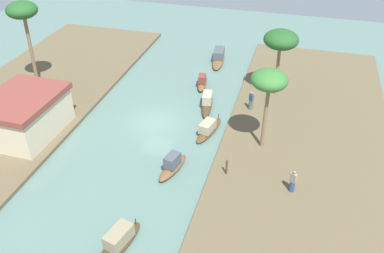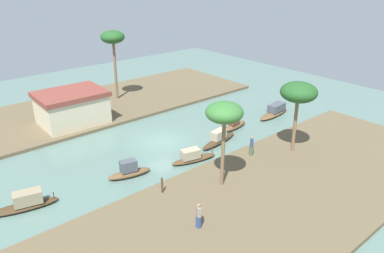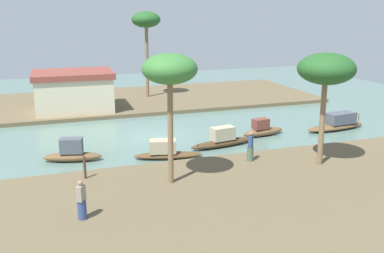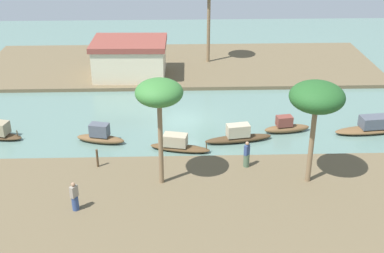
{
  "view_description": "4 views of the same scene",
  "coord_description": "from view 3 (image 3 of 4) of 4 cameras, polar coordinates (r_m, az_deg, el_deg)",
  "views": [
    {
      "loc": [
        -27.86,
        -11.06,
        19.46
      ],
      "look_at": [
        -1.14,
        -3.59,
        0.94
      ],
      "focal_mm": 38.81,
      "sensor_mm": 36.0,
      "label": 1
    },
    {
      "loc": [
        -18.53,
        -26.02,
        15.22
      ],
      "look_at": [
        3.02,
        -0.73,
        0.98
      ],
      "focal_mm": 34.93,
      "sensor_mm": 36.0,
      "label": 2
    },
    {
      "loc": [
        -7.04,
        -29.18,
        8.77
      ],
      "look_at": [
        2.91,
        -0.08,
        0.53
      ],
      "focal_mm": 41.21,
      "sensor_mm": 36.0,
      "label": 3
    },
    {
      "loc": [
        -0.38,
        -34.7,
        16.23
      ],
      "look_at": [
        0.67,
        -1.96,
        0.43
      ],
      "focal_mm": 47.09,
      "sensor_mm": 36.0,
      "label": 4
    }
  ],
  "objects": [
    {
      "name": "person_by_mooring",
      "position": [
        18.95,
        -14.1,
        -9.48
      ],
      "size": [
        0.51,
        0.51,
        1.72
      ],
      "rotation": [
        0.0,
        0.0,
        1.01
      ],
      "color": "#33477A",
      "rests_on": "riverbank_left"
    },
    {
      "name": "riverside_building",
      "position": [
        39.09,
        -15.07,
        4.51
      ],
      "size": [
        6.76,
        5.33,
        3.34
      ],
      "rotation": [
        0.0,
        0.0,
        -0.02
      ],
      "color": "beige",
      "rests_on": "riverbank_right"
    },
    {
      "name": "sampan_with_tall_canopy",
      "position": [
        31.73,
        9.11,
        -0.43
      ],
      "size": [
        3.46,
        1.36,
        1.27
      ],
      "rotation": [
        0.0,
        0.0,
        0.15
      ],
      "color": "brown",
      "rests_on": "river_water"
    },
    {
      "name": "palm_tree_left_far",
      "position": [
        24.71,
        16.99,
        7.0
      ],
      "size": [
        3.09,
        3.09,
        6.22
      ],
      "color": "#7F6647",
      "rests_on": "riverbank_left"
    },
    {
      "name": "person_on_near_bank",
      "position": [
        25.41,
        7.57,
        -2.86
      ],
      "size": [
        0.52,
        0.52,
        1.73
      ],
      "rotation": [
        0.0,
        0.0,
        4.01
      ],
      "color": "#4C664C",
      "rests_on": "riverbank_left"
    },
    {
      "name": "mooring_post",
      "position": [
        23.3,
        -13.72,
        -5.16
      ],
      "size": [
        0.14,
        0.14,
        1.2
      ],
      "primitive_type": "cylinder",
      "color": "#4C3823",
      "rests_on": "riverbank_left"
    },
    {
      "name": "palm_tree_left_near",
      "position": [
        20.88,
        -2.91,
        7.15
      ],
      "size": [
        2.65,
        2.65,
        6.46
      ],
      "color": "#7F6647",
      "rests_on": "riverbank_left"
    },
    {
      "name": "riverbank_right",
      "position": [
        43.29,
        -9.14,
        3.32
      ],
      "size": [
        38.0,
        13.09,
        0.31
      ],
      "primitive_type": "cube",
      "color": "brown",
      "rests_on": "ground"
    },
    {
      "name": "river_water",
      "position": [
        31.27,
        -5.09,
        -1.36
      ],
      "size": [
        63.31,
        63.31,
        0.0
      ],
      "primitive_type": "plane",
      "color": "slate",
      "rests_on": "ground"
    },
    {
      "name": "sampan_downstream_large",
      "position": [
        26.64,
        -3.39,
        -3.25
      ],
      "size": [
        4.21,
        1.84,
        1.17
      ],
      "rotation": [
        0.0,
        0.0,
        -0.22
      ],
      "color": "brown",
      "rests_on": "river_water"
    },
    {
      "name": "sampan_upstream_small",
      "position": [
        27.09,
        -15.25,
        -3.33
      ],
      "size": [
        3.56,
        1.72,
        1.41
      ],
      "rotation": [
        0.0,
        0.0,
        -0.23
      ],
      "color": "brown",
      "rests_on": "river_water"
    },
    {
      "name": "sampan_with_red_awning",
      "position": [
        28.98,
        4.02,
        -1.71
      ],
      "size": [
        4.87,
        1.68,
        1.32
      ],
      "rotation": [
        0.0,
        0.0,
        0.17
      ],
      "color": "#47331E",
      "rests_on": "river_water"
    },
    {
      "name": "sampan_open_hull",
      "position": [
        34.74,
        18.34,
        0.41
      ],
      "size": [
        5.24,
        1.82,
        1.26
      ],
      "rotation": [
        0.0,
        0.0,
        0.11
      ],
      "color": "brown",
      "rests_on": "river_water"
    },
    {
      "name": "riverbank_left",
      "position": [
        19.92,
        3.87,
        -10.66
      ],
      "size": [
        38.0,
        13.09,
        0.31
      ],
      "primitive_type": "cube",
      "color": "brown",
      "rests_on": "ground"
    },
    {
      "name": "palm_tree_right_tall",
      "position": [
        43.37,
        -5.97,
        13.31
      ],
      "size": [
        2.77,
        2.77,
        8.23
      ],
      "color": "#7F6647",
      "rests_on": "riverbank_right"
    }
  ]
}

